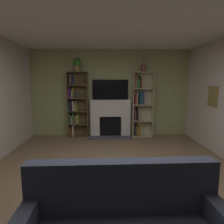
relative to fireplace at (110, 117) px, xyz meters
name	(u,v)px	position (x,y,z in m)	size (l,w,h in m)	color
ground_plane	(114,187)	(0.00, -3.04, -0.60)	(7.56, 7.56, 0.00)	#866B50
wall_back_accent	(110,93)	(0.00, 0.14, 0.72)	(4.97, 0.06, 2.64)	tan
ceiling	(115,8)	(0.00, -3.04, 2.07)	(4.97, 6.42, 0.06)	white
fireplace	(110,117)	(0.00, 0.00, 0.00)	(1.31, 0.52, 1.13)	white
tv	(110,90)	(0.00, 0.08, 0.84)	(1.09, 0.06, 0.60)	black
bookshelf_left	(76,106)	(-1.05, 0.01, 0.35)	(0.61, 0.27, 1.97)	brown
bookshelf_right	(140,104)	(0.91, 0.00, 0.39)	(0.61, 0.31, 1.97)	beige
potted_plant	(77,64)	(-0.98, -0.04, 1.58)	(0.23, 0.23, 0.38)	#A07948
vase_with_flowers	(143,68)	(0.98, -0.04, 1.49)	(0.14, 0.14, 0.41)	brown
coffee_table	(119,186)	(0.03, -3.61, -0.26)	(1.00, 0.48, 0.39)	brown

